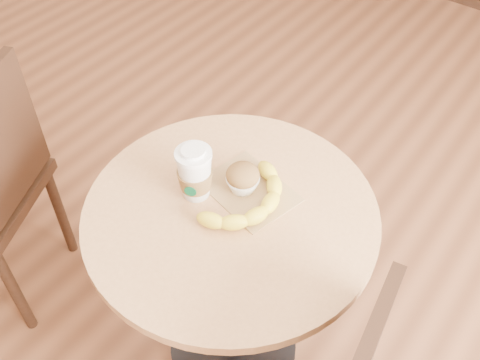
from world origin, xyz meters
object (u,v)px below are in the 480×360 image
at_px(cafe_table, 232,255).
at_px(coffee_cup, 195,174).
at_px(banana, 251,201).
at_px(muffin, 243,178).

distance_m(cafe_table, coffee_cup, 0.29).
xyz_separation_m(cafe_table, banana, (0.04, 0.04, 0.22)).
xyz_separation_m(coffee_cup, banana, (0.14, 0.05, -0.05)).
bearing_deg(cafe_table, coffee_cup, -176.61).
distance_m(muffin, banana, 0.07).
bearing_deg(cafe_table, muffin, 103.88).
xyz_separation_m(muffin, banana, (0.05, -0.04, -0.02)).
xyz_separation_m(cafe_table, muffin, (-0.02, 0.08, 0.24)).
bearing_deg(muffin, coffee_cup, -137.09).
distance_m(coffee_cup, banana, 0.16).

